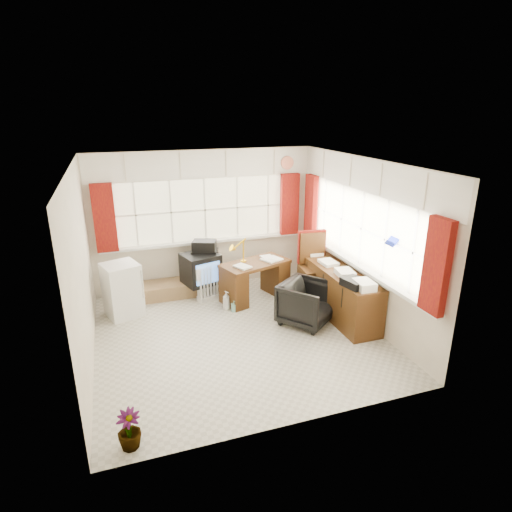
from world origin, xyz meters
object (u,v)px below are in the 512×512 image
Objects in this scene: office_chair at (306,303)px; tv_bench at (181,288)px; crt_tv at (201,269)px; radiator at (209,286)px; desk_lamp at (243,246)px; mini_fridge at (122,290)px; credenza at (336,290)px; task_chair at (313,264)px; desk at (255,278)px.

tv_bench is (-1.66, 1.70, -0.21)m from office_chair.
tv_bench is 1.98× the size of crt_tv.
crt_tv is at bearing 115.46° from radiator.
desk_lamp is 1.42m from tv_bench.
radiator is at bearing 94.43° from office_chair.
credenza is at bearing -17.14° from mini_fridge.
task_chair is 0.86× the size of tv_bench.
mini_fridge reaches higher than radiator.
crt_tv is at bearing 145.44° from credenza.
task_chair is at bearing -7.11° from mini_fridge.
credenza is 1.43× the size of tv_bench.
radiator is at bearing 148.36° from credenza.
radiator is 1.45m from mini_fridge.
crt_tv is (-0.09, 0.20, 0.26)m from radiator.
task_chair reaches higher than crt_tv.
office_chair is 1.80m from radiator.
task_chair is 3.18m from mini_fridge.
desk reaches higher than office_chair.
task_chair is at bearing -19.43° from desk_lamp.
mini_fridge reaches higher than credenza.
crt_tv is at bearing 92.54° from office_chair.
desk is 0.62m from desk_lamp.
office_chair is at bearing -45.68° from tv_bench.
desk_lamp is 0.59× the size of crt_tv.
mini_fridge is at bearing -152.88° from tv_bench.
credenza is 2.29× the size of mini_fridge.
office_chair is at bearing -163.40° from credenza.
task_chair reaches higher than credenza.
desk_lamp is 0.66× the size of radiator.
credenza is at bearing -34.56° from crt_tv.
task_chair reaches higher than radiator.
desk_lamp is 0.30× the size of tv_bench.
crt_tv reaches higher than tv_bench.
radiator is at bearing 5.03° from mini_fridge.
crt_tv is (-1.94, 1.34, 0.12)m from credenza.
crt_tv reaches higher than radiator.
office_chair is 1.16× the size of radiator.
mini_fridge is at bearing -174.97° from radiator.
desk is at bearing -26.63° from desk_lamp.
tv_bench is (-1.02, 0.50, -0.84)m from desk_lamp.
task_chair reaches higher than office_chair.
task_chair is 0.68m from credenza.
desk is 3.09× the size of desk_lamp.
office_chair reaches higher than tv_bench.
tv_bench is 0.55m from crt_tv.
tv_bench is at bearing 153.71° from desk.
office_chair is at bearing -24.16° from mini_fridge.
radiator is (-0.77, 0.21, -0.12)m from desk.
task_chair is 1.38× the size of mini_fridge.
task_chair is at bearing -16.80° from radiator.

